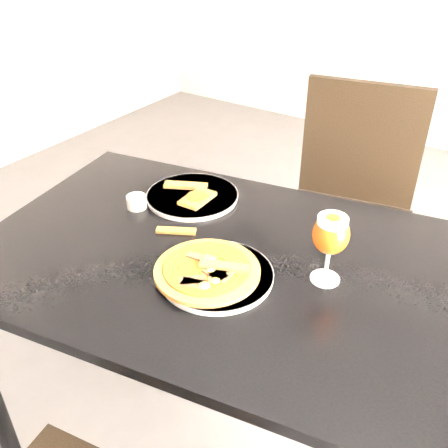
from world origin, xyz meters
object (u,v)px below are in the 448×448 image
Objects in this scene: dining_table at (215,281)px; chair_far at (347,211)px; pizza at (208,269)px; beer_glass at (331,235)px.

dining_table is 0.74m from chair_far.
chair_far is 0.85m from pizza.
chair_far is at bearing 105.53° from beer_glass.
chair_far is at bearing 86.84° from pizza.
pizza is 1.43× the size of beer_glass.
beer_glass reaches higher than pizza.
dining_table is 0.35m from beer_glass.
beer_glass is (0.27, 0.06, 0.22)m from dining_table.
beer_glass reaches higher than dining_table.
chair_far is at bearing 73.13° from dining_table.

